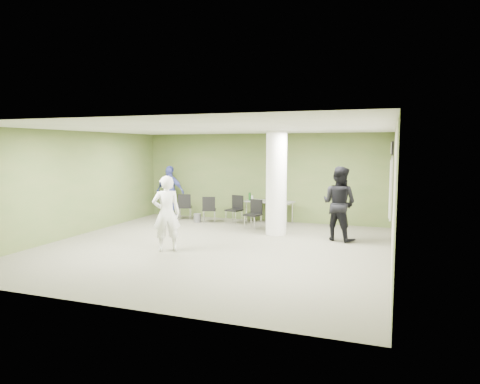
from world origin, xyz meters
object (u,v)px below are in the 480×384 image
at_px(folding_table, 268,202).
at_px(woman_white, 166,214).
at_px(man_black, 339,204).
at_px(chair_back_left, 185,205).
at_px(man_blue, 170,192).

height_order(folding_table, woman_white, woman_white).
bearing_deg(folding_table, man_black, -29.12).
height_order(woman_white, man_black, man_black).
bearing_deg(chair_back_left, man_black, 142.93).
bearing_deg(folding_table, man_blue, -170.19).
relative_size(folding_table, man_blue, 0.89).
bearing_deg(chair_back_left, folding_table, 165.09).
bearing_deg(folding_table, woman_white, -98.78).
distance_m(woman_white, man_blue, 4.59).
height_order(woman_white, man_blue, man_blue).
bearing_deg(woman_white, chair_back_left, -103.66).
distance_m(folding_table, man_blue, 3.37).
distance_m(folding_table, woman_white, 4.39).
bearing_deg(woman_white, man_blue, -97.21).
distance_m(folding_table, chair_back_left, 2.76).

